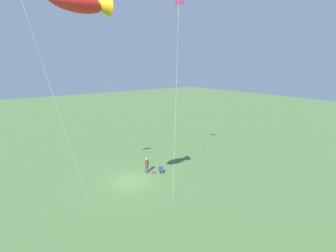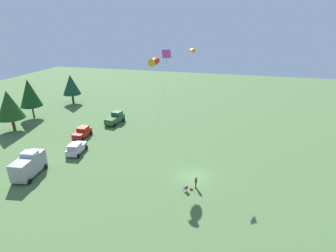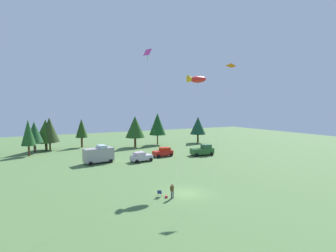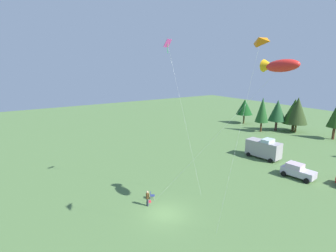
{
  "view_description": "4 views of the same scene",
  "coord_description": "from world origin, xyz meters",
  "px_view_note": "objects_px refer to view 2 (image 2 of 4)",
  "views": [
    {
      "loc": [
        11.71,
        22.04,
        11.67
      ],
      "look_at": [
        -3.26,
        2.01,
        5.68
      ],
      "focal_mm": 28.0,
      "sensor_mm": 36.0,
      "label": 1
    },
    {
      "loc": [
        -31.23,
        -4.5,
        20.23
      ],
      "look_at": [
        -4.09,
        2.58,
        9.04
      ],
      "focal_mm": 28.0,
      "sensor_mm": 36.0,
      "label": 2
    },
    {
      "loc": [
        -16.87,
        -26.47,
        10.54
      ],
      "look_at": [
        -1.46,
        2.08,
        8.16
      ],
      "focal_mm": 28.0,
      "sensor_mm": 36.0,
      "label": 3
    },
    {
      "loc": [
        20.22,
        -12.95,
        14.81
      ],
      "look_at": [
        -2.12,
        1.72,
        8.62
      ],
      "focal_mm": 28.0,
      "sensor_mm": 36.0,
      "label": 4
    }
  ],
  "objects_px": {
    "kite_delta_orange": "(194,50)",
    "car_silver_compact": "(76,148)",
    "folding_chair": "(186,188)",
    "kite_large_fish": "(155,61)",
    "car_red_sedan": "(82,132)",
    "van_motorhome_grey": "(29,165)",
    "backpack_on_grass": "(191,189)",
    "kite_diamond_rainbow": "(166,61)",
    "person_kite_flyer": "(196,181)",
    "truck_green_flatbed": "(115,118)"
  },
  "relations": [
    {
      "from": "backpack_on_grass",
      "to": "kite_diamond_rainbow",
      "type": "distance_m",
      "value": 16.56
    },
    {
      "from": "car_red_sedan",
      "to": "kite_delta_orange",
      "type": "bearing_deg",
      "value": -90.89
    },
    {
      "from": "kite_delta_orange",
      "to": "kite_diamond_rainbow",
      "type": "xyz_separation_m",
      "value": [
        -12.19,
        1.1,
        0.0
      ]
    },
    {
      "from": "van_motorhome_grey",
      "to": "truck_green_flatbed",
      "type": "distance_m",
      "value": 22.08
    },
    {
      "from": "car_silver_compact",
      "to": "truck_green_flatbed",
      "type": "xyz_separation_m",
      "value": [
        14.44,
        -0.15,
        0.15
      ]
    },
    {
      "from": "person_kite_flyer",
      "to": "kite_diamond_rainbow",
      "type": "distance_m",
      "value": 15.81
    },
    {
      "from": "folding_chair",
      "to": "kite_large_fish",
      "type": "xyz_separation_m",
      "value": [
        9.88,
        6.97,
        14.3
      ]
    },
    {
      "from": "folding_chair",
      "to": "car_red_sedan",
      "type": "relative_size",
      "value": 0.19
    },
    {
      "from": "person_kite_flyer",
      "to": "kite_large_fish",
      "type": "bearing_deg",
      "value": -46.7
    },
    {
      "from": "kite_large_fish",
      "to": "van_motorhome_grey",
      "type": "bearing_deg",
      "value": 127.72
    },
    {
      "from": "person_kite_flyer",
      "to": "van_motorhome_grey",
      "type": "distance_m",
      "value": 23.32
    },
    {
      "from": "car_silver_compact",
      "to": "kite_delta_orange",
      "type": "relative_size",
      "value": 0.26
    },
    {
      "from": "car_red_sedan",
      "to": "kite_delta_orange",
      "type": "xyz_separation_m",
      "value": [
        0.05,
        -20.64,
        15.39
      ]
    },
    {
      "from": "folding_chair",
      "to": "van_motorhome_grey",
      "type": "bearing_deg",
      "value": 39.44
    },
    {
      "from": "kite_delta_orange",
      "to": "truck_green_flatbed",
      "type": "bearing_deg",
      "value": 65.3
    },
    {
      "from": "folding_chair",
      "to": "backpack_on_grass",
      "type": "distance_m",
      "value": 0.91
    },
    {
      "from": "folding_chair",
      "to": "truck_green_flatbed",
      "type": "relative_size",
      "value": 0.16
    },
    {
      "from": "car_red_sedan",
      "to": "kite_large_fish",
      "type": "bearing_deg",
      "value": -98.6
    },
    {
      "from": "folding_chair",
      "to": "kite_large_fish",
      "type": "distance_m",
      "value": 18.73
    },
    {
      "from": "person_kite_flyer",
      "to": "car_red_sedan",
      "type": "height_order",
      "value": "car_red_sedan"
    },
    {
      "from": "backpack_on_grass",
      "to": "van_motorhome_grey",
      "type": "relative_size",
      "value": 0.06
    },
    {
      "from": "person_kite_flyer",
      "to": "car_red_sedan",
      "type": "relative_size",
      "value": 0.41
    },
    {
      "from": "kite_diamond_rainbow",
      "to": "kite_delta_orange",
      "type": "bearing_deg",
      "value": -5.17
    },
    {
      "from": "kite_large_fish",
      "to": "kite_delta_orange",
      "type": "xyz_separation_m",
      "value": [
        2.06,
        -5.53,
        1.55
      ]
    },
    {
      "from": "kite_large_fish",
      "to": "backpack_on_grass",
      "type": "bearing_deg",
      "value": -140.87
    },
    {
      "from": "backpack_on_grass",
      "to": "car_red_sedan",
      "type": "xyz_separation_m",
      "value": [
        11.33,
        22.7,
        0.84
      ]
    },
    {
      "from": "backpack_on_grass",
      "to": "kite_delta_orange",
      "type": "height_order",
      "value": "kite_delta_orange"
    },
    {
      "from": "person_kite_flyer",
      "to": "kite_delta_orange",
      "type": "xyz_separation_m",
      "value": [
        10.87,
        2.56,
        15.32
      ]
    },
    {
      "from": "folding_chair",
      "to": "backpack_on_grass",
      "type": "relative_size",
      "value": 2.56
    },
    {
      "from": "car_red_sedan",
      "to": "kite_diamond_rainbow",
      "type": "height_order",
      "value": "kite_diamond_rainbow"
    },
    {
      "from": "truck_green_flatbed",
      "to": "car_red_sedan",
      "type": "bearing_deg",
      "value": 168.71
    },
    {
      "from": "folding_chair",
      "to": "person_kite_flyer",
      "type": "bearing_deg",
      "value": -101.33
    },
    {
      "from": "backpack_on_grass",
      "to": "kite_delta_orange",
      "type": "relative_size",
      "value": 0.02
    },
    {
      "from": "backpack_on_grass",
      "to": "kite_large_fish",
      "type": "bearing_deg",
      "value": 39.13
    },
    {
      "from": "van_motorhome_grey",
      "to": "kite_large_fish",
      "type": "relative_size",
      "value": 0.37
    },
    {
      "from": "car_silver_compact",
      "to": "car_red_sedan",
      "type": "relative_size",
      "value": 1.04
    },
    {
      "from": "folding_chair",
      "to": "truck_green_flatbed",
      "type": "xyz_separation_m",
      "value": [
        20.14,
        19.26,
        0.61
      ]
    },
    {
      "from": "backpack_on_grass",
      "to": "car_red_sedan",
      "type": "height_order",
      "value": "car_red_sedan"
    },
    {
      "from": "car_silver_compact",
      "to": "car_red_sedan",
      "type": "height_order",
      "value": "same"
    },
    {
      "from": "folding_chair",
      "to": "van_motorhome_grey",
      "type": "height_order",
      "value": "van_motorhome_grey"
    },
    {
      "from": "person_kite_flyer",
      "to": "van_motorhome_grey",
      "type": "relative_size",
      "value": 0.31
    },
    {
      "from": "backpack_on_grass",
      "to": "person_kite_flyer",
      "type": "bearing_deg",
      "value": -44.01
    },
    {
      "from": "van_motorhome_grey",
      "to": "kite_delta_orange",
      "type": "relative_size",
      "value": 0.34
    },
    {
      "from": "person_kite_flyer",
      "to": "car_silver_compact",
      "type": "distance_m",
      "value": 21.04
    },
    {
      "from": "kite_large_fish",
      "to": "kite_delta_orange",
      "type": "relative_size",
      "value": 0.92
    },
    {
      "from": "folding_chair",
      "to": "kite_diamond_rainbow",
      "type": "height_order",
      "value": "kite_diamond_rainbow"
    },
    {
      "from": "kite_delta_orange",
      "to": "car_silver_compact",
      "type": "bearing_deg",
      "value": 109.16
    },
    {
      "from": "backpack_on_grass",
      "to": "car_red_sedan",
      "type": "relative_size",
      "value": 0.08
    },
    {
      "from": "kite_diamond_rainbow",
      "to": "kite_large_fish",
      "type": "bearing_deg",
      "value": 23.6
    },
    {
      "from": "kite_delta_orange",
      "to": "kite_diamond_rainbow",
      "type": "distance_m",
      "value": 12.24
    }
  ]
}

